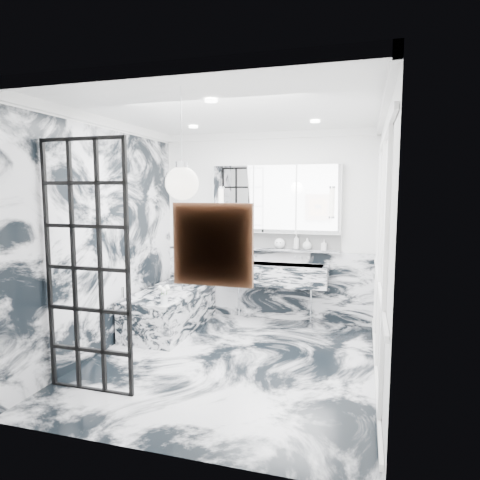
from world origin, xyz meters
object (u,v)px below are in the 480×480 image
(mirror_cabinet, at_px, (276,199))
(trough_sink, at_px, (273,274))
(crittall_door, at_px, (87,268))
(bathtub, at_px, (171,309))

(mirror_cabinet, bearing_deg, trough_sink, -90.00)
(crittall_door, height_order, trough_sink, crittall_door)
(trough_sink, height_order, bathtub, trough_sink)
(trough_sink, relative_size, mirror_cabinet, 0.84)
(crittall_door, bearing_deg, trough_sink, 64.82)
(crittall_door, distance_m, bathtub, 2.16)
(crittall_door, xyz_separation_m, mirror_cabinet, (1.25, 2.78, 0.61))
(trough_sink, distance_m, bathtub, 1.55)
(mirror_cabinet, bearing_deg, bathtub, -147.94)
(trough_sink, relative_size, bathtub, 0.97)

